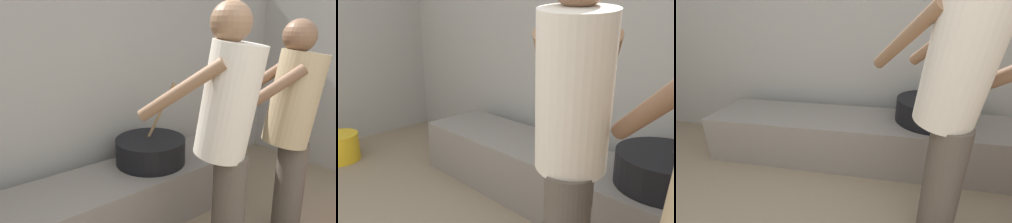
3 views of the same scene
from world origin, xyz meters
The scene contains 5 objects.
block_enclosure_rear centered at (0.00, 2.65, 0.96)m, with size 5.61×0.20×1.92m, color #9E998E.
hearth_ledge centered at (0.01, 2.13, 0.22)m, with size 2.79×0.60×0.43m, color slate.
cooking_pot_main centered at (0.64, 2.18, 0.54)m, with size 0.57×0.57×0.66m.
cook_in_tan_shirt centered at (1.15, 1.26, 0.90)m, with size 0.71×0.65×1.57m.
cook_in_cream_shirt centered at (0.56, 1.32, 0.95)m, with size 0.65×0.74×1.66m.
Camera 1 is at (-0.75, 0.20, 1.54)m, focal length 33.75 mm.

